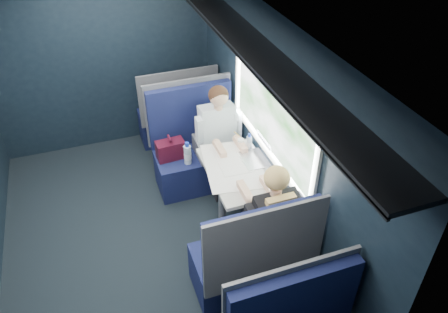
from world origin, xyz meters
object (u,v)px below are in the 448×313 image
object	(u,v)px
seat_bay_far	(251,260)
woman	(271,216)
bottle_small	(249,143)
cup	(241,143)
seat_bay_near	(195,152)
laptop	(259,154)
table	(236,176)
seat_row_front	(177,115)
man	(220,135)

from	to	relation	value
seat_bay_far	woman	distance (m)	0.43
bottle_small	cup	xyz separation A→B (m)	(-0.06, 0.08, -0.04)
seat_bay_near	cup	world-z (taller)	seat_bay_near
woman	laptop	xyz separation A→B (m)	(0.23, 0.81, 0.08)
seat_bay_near	seat_bay_far	distance (m)	1.75
woman	cup	distance (m)	1.10
laptop	bottle_small	world-z (taller)	laptop
seat_bay_near	table	bearing A→B (deg)	-77.41
table	cup	size ratio (longest dim) A/B	10.73
seat_bay_near	laptop	bearing A→B (deg)	-57.54
seat_row_front	man	xyz separation A→B (m)	(0.25, -1.10, 0.31)
seat_bay_near	laptop	xyz separation A→B (m)	(0.49, -0.77, 0.39)
seat_row_front	bottle_small	world-z (taller)	seat_row_front
table	man	world-z (taller)	man
seat_bay_near	seat_bay_far	bearing A→B (deg)	-89.60
seat_bay_far	man	size ratio (longest dim) A/B	0.95
seat_bay_far	cup	xyz separation A→B (m)	(0.38, 1.26, 0.37)
seat_bay_near	cup	bearing A→B (deg)	-51.51
laptop	cup	size ratio (longest dim) A/B	3.69
bottle_small	seat_bay_far	bearing A→B (deg)	-110.66
seat_bay_near	bottle_small	world-z (taller)	seat_bay_near
bottle_small	man	bearing A→B (deg)	115.87
seat_bay_far	bottle_small	distance (m)	1.32
seat_bay_near	seat_row_front	world-z (taller)	seat_bay_near
bottle_small	cup	size ratio (longest dim) A/B	2.16
table	seat_bay_near	distance (m)	0.93
table	seat_bay_far	bearing A→B (deg)	-101.78
seat_bay_far	bottle_small	size ratio (longest dim) A/B	6.27
table	seat_row_front	distance (m)	1.82
bottle_small	cup	distance (m)	0.11
woman	seat_bay_far	bearing A→B (deg)	-146.18
seat_bay_far	laptop	xyz separation A→B (m)	(0.48, 0.98, 0.40)
man	laptop	world-z (taller)	man
man	cup	world-z (taller)	man
seat_row_front	man	size ratio (longest dim) A/B	0.88
cup	man	bearing A→B (deg)	111.96
seat_row_front	laptop	bearing A→B (deg)	-74.29
woman	cup	bearing A→B (deg)	83.27
seat_bay_far	cup	distance (m)	1.36
seat_bay_near	man	bearing A→B (deg)	-33.41
laptop	bottle_small	xyz separation A→B (m)	(-0.03, 0.20, 0.02)
table	cup	world-z (taller)	cup
woman	table	bearing A→B (deg)	95.45
seat_row_front	woman	size ratio (longest dim) A/B	0.88
table	woman	xyz separation A→B (m)	(0.07, -0.71, 0.06)
man	bottle_small	xyz separation A→B (m)	(0.19, -0.40, 0.11)
table	bottle_small	xyz separation A→B (m)	(0.26, 0.30, 0.17)
seat_bay_near	laptop	distance (m)	0.99
seat_bay_near	laptop	size ratio (longest dim) A/B	3.67
man	seat_bay_near	bearing A→B (deg)	146.59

